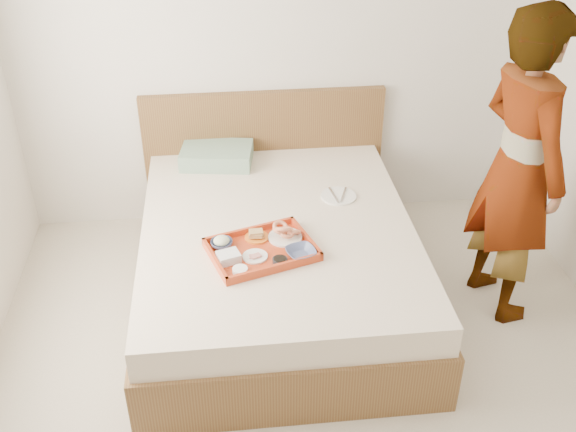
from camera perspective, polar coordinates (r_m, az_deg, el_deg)
The scene contains 16 objects.
ground at distance 3.49m, azimuth 2.93°, elevation -17.10°, with size 3.50×4.00×0.01m, color beige.
wall_back at distance 4.45m, azimuth -0.63°, elevation 14.85°, with size 3.50×0.01×2.60m, color silver.
bed at distance 4.02m, azimuth -0.87°, elevation -3.91°, with size 1.65×2.00×0.53m, color brown.
headboard at distance 4.73m, azimuth -2.02°, elevation 5.12°, with size 1.65×0.06×0.95m, color brown.
pillow at distance 4.52m, azimuth -6.05°, elevation 5.12°, with size 0.46×0.31×0.11m, color #8DAD92.
tray at distance 3.63m, azimuth -2.24°, elevation -2.83°, with size 0.55×0.40×0.05m, color #C54020.
prawn_plate at distance 3.73m, azimuth -0.24°, elevation -1.80°, with size 0.19×0.19×0.01m, color white.
navy_bowl_big at distance 3.59m, azimuth 1.09°, elevation -3.11°, with size 0.15×0.15×0.04m, color navy.
sauce_dish at distance 3.53m, azimuth -0.69°, elevation -3.83°, with size 0.08×0.08×0.03m, color black.
meat_plate at distance 3.59m, azimuth -2.81°, elevation -3.43°, with size 0.14×0.14×0.01m, color white.
bread_plate at distance 3.73m, azimuth -2.67°, elevation -1.81°, with size 0.13×0.13×0.01m, color orange.
salad_bowl at distance 3.67m, azimuth -5.63°, elevation -2.35°, with size 0.12×0.12×0.04m, color navy.
plastic_tub at distance 3.56m, azimuth -5.05°, elevation -3.48°, with size 0.11×0.09×0.05m, color silver.
cheese_round at distance 3.48m, azimuth -4.07°, elevation -4.62°, with size 0.08×0.08×0.03m, color white.
dinner_plate at distance 4.14m, azimuth 4.30°, elevation 1.69°, with size 0.22×0.22×0.01m, color white.
person at distance 3.87m, azimuth 18.93°, elevation 3.81°, with size 0.66×0.43×1.81m, color silver.
Camera 1 is at (-0.41, -2.22, 2.66)m, focal length 42.03 mm.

